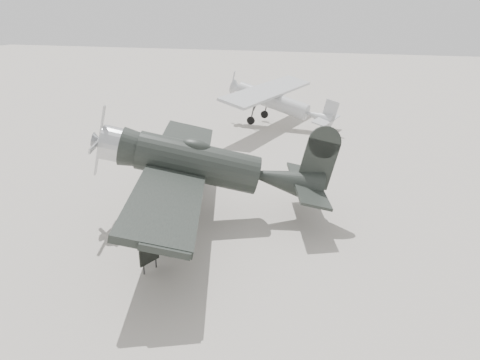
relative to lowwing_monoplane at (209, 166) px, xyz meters
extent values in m
plane|color=#ACA398|center=(3.04, -2.69, -2.38)|extent=(160.00, 160.00, 0.00)
cylinder|color=black|center=(-0.44, -0.13, 0.08)|extent=(5.30, 3.01, 1.61)
cone|color=black|center=(3.19, 0.97, 0.14)|extent=(3.29, 2.30, 1.49)
cylinder|color=#AAACAE|center=(-3.79, -1.15, 0.08)|extent=(1.40, 1.66, 1.42)
cone|color=#AAACAE|center=(-4.45, -1.35, 0.08)|extent=(0.57, 0.73, 0.64)
cube|color=#AAACAE|center=(-4.37, -1.33, 0.08)|extent=(0.13, 0.22, 2.99)
ellipsoid|color=black|center=(-0.66, -0.20, 0.80)|extent=(1.44, 1.12, 0.53)
cube|color=black|center=(-1.21, -0.37, -0.32)|extent=(6.32, 13.89, 0.25)
cube|color=black|center=(4.07, 1.24, 0.20)|extent=(2.61, 4.98, 0.11)
cube|color=black|center=(4.23, 1.29, 1.17)|extent=(1.35, 0.51, 2.07)
cylinder|color=black|center=(-1.19, -1.98, -1.89)|extent=(0.80, 0.40, 0.78)
cylinder|color=black|center=(-2.10, 0.98, -1.89)|extent=(0.80, 0.40, 0.78)
cylinder|color=#333333|center=(-1.19, -1.98, -1.12)|extent=(0.16, 0.16, 1.61)
cylinder|color=#333333|center=(-2.10, 0.98, -1.12)|extent=(0.16, 0.16, 1.61)
cylinder|color=black|center=(4.34, 1.32, -0.35)|extent=(0.27, 0.16, 0.25)
cylinder|color=#A3A6A8|center=(-0.94, 16.84, -0.42)|extent=(5.78, 2.38, 1.20)
cone|color=#A3A6A8|center=(2.78, 16.03, -0.42)|extent=(2.15, 1.48, 1.09)
cone|color=#A3A6A8|center=(-4.03, 17.51, -0.42)|extent=(0.88, 1.24, 1.13)
cube|color=#A3A6A8|center=(-4.45, 17.61, -0.42)|extent=(0.09, 0.16, 2.39)
cube|color=#A3A6A8|center=(-1.37, 16.93, 0.25)|extent=(4.57, 12.13, 0.20)
cube|color=#A3A6A8|center=(3.31, 15.91, -0.37)|extent=(1.75, 3.82, 0.09)
cube|color=#A3A6A8|center=(3.41, 15.89, 0.34)|extent=(0.98, 0.29, 1.41)
cylinder|color=black|center=(-2.05, 15.86, -2.07)|extent=(0.63, 0.28, 0.61)
cylinder|color=black|center=(-1.54, 18.19, -2.07)|extent=(0.63, 0.28, 0.61)
cylinder|color=#333333|center=(-2.05, 15.86, -1.45)|extent=(0.12, 0.12, 1.31)
cylinder|color=#333333|center=(-1.54, 18.19, -1.45)|extent=(0.12, 0.12, 1.31)
cylinder|color=black|center=(3.52, 15.86, -0.75)|extent=(0.21, 0.12, 0.20)
cylinder|color=#333333|center=(-0.67, -4.95, -1.76)|extent=(0.07, 0.07, 1.23)
cylinder|color=#333333|center=(-0.47, -4.42, -1.76)|extent=(0.07, 0.07, 1.23)
cube|color=black|center=(-0.57, -4.69, -1.62)|extent=(0.35, 0.82, 0.85)
cube|color=beige|center=(-0.60, -4.68, -1.57)|extent=(0.24, 0.62, 0.17)
camera|label=1|loc=(6.34, -17.42, 6.30)|focal=35.00mm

